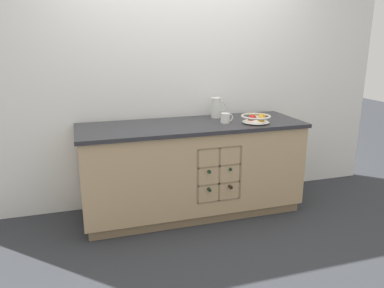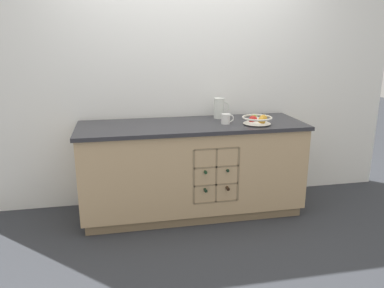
# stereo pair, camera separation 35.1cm
# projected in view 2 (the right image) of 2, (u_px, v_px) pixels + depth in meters

# --- Properties ---
(ground_plane) EXTENTS (14.00, 14.00, 0.00)m
(ground_plane) POSITION_uv_depth(u_px,v_px,m) (192.00, 211.00, 3.70)
(ground_plane) COLOR #2D3035
(back_wall) EXTENTS (4.46, 0.06, 2.55)m
(back_wall) POSITION_uv_depth(u_px,v_px,m) (184.00, 77.00, 3.73)
(back_wall) COLOR white
(back_wall) RESTS_ON ground_plane
(kitchen_island) EXTENTS (2.10, 0.72, 0.88)m
(kitchen_island) POSITION_uv_depth(u_px,v_px,m) (192.00, 168.00, 3.57)
(kitchen_island) COLOR #8B7354
(kitchen_island) RESTS_ON ground_plane
(fruit_bowl) EXTENTS (0.28, 0.28, 0.09)m
(fruit_bowl) POSITION_uv_depth(u_px,v_px,m) (257.00, 119.00, 3.43)
(fruit_bowl) COLOR silver
(fruit_bowl) RESTS_ON kitchen_island
(white_pitcher) EXTENTS (0.16, 0.11, 0.20)m
(white_pitcher) POSITION_uv_depth(u_px,v_px,m) (219.00, 108.00, 3.69)
(white_pitcher) COLOR silver
(white_pitcher) RESTS_ON kitchen_island
(ceramic_mug) EXTENTS (0.12, 0.08, 0.09)m
(ceramic_mug) POSITION_uv_depth(u_px,v_px,m) (226.00, 119.00, 3.45)
(ceramic_mug) COLOR white
(ceramic_mug) RESTS_ON kitchen_island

